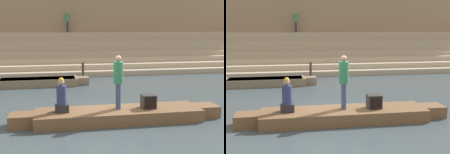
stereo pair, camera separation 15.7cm
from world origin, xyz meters
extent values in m
plane|color=#3D4C56|center=(0.00, 0.00, 0.00)|extent=(120.00, 120.00, 0.00)
cube|color=tan|center=(0.00, 11.27, 0.16)|extent=(36.00, 6.18, 0.33)
cube|color=#B2A28D|center=(0.00, 11.65, 0.49)|extent=(36.00, 5.41, 0.33)
cube|color=tan|center=(0.00, 12.04, 0.82)|extent=(36.00, 4.64, 0.33)
cube|color=#B2A28D|center=(0.00, 12.43, 1.15)|extent=(36.00, 3.86, 0.33)
cube|color=tan|center=(0.00, 12.81, 1.47)|extent=(36.00, 3.09, 0.33)
cube|color=#B2A28D|center=(0.00, 13.20, 1.80)|extent=(36.00, 2.32, 0.33)
cube|color=tan|center=(0.00, 13.59, 2.13)|extent=(36.00, 1.55, 0.33)
cube|color=#B2A28D|center=(0.00, 13.97, 2.45)|extent=(36.00, 0.77, 0.33)
cube|color=#937A60|center=(0.00, 14.96, 4.62)|extent=(34.20, 1.20, 9.24)
cube|color=brown|center=(0.00, 14.34, 0.30)|extent=(34.20, 0.12, 0.60)
cube|color=brown|center=(0.30, -0.90, 0.20)|extent=(5.54, 1.41, 0.41)
cube|color=#2D2D2D|center=(0.30, -0.90, 0.38)|extent=(5.10, 1.31, 0.05)
cube|color=brown|center=(3.46, -0.90, 0.20)|extent=(0.78, 0.77, 0.41)
cube|color=brown|center=(-2.86, -0.90, 0.20)|extent=(0.78, 0.77, 0.41)
cylinder|color=olive|center=(-0.53, -0.09, 0.31)|extent=(2.85, 0.04, 0.04)
cylinder|color=#3D4C75|center=(0.30, -0.75, 0.84)|extent=(0.13, 0.13, 0.87)
cylinder|color=#3D4C75|center=(0.30, -0.92, 0.84)|extent=(0.13, 0.13, 0.87)
cylinder|color=#338456|center=(0.30, -0.84, 1.64)|extent=(0.32, 0.32, 0.73)
sphere|color=tan|center=(0.30, -0.84, 2.11)|extent=(0.21, 0.21, 0.21)
cube|color=#28282D|center=(-1.58, -0.86, 0.53)|extent=(0.45, 0.35, 0.25)
cylinder|color=navy|center=(-1.58, -0.86, 0.97)|extent=(0.32, 0.32, 0.62)
sphere|color=tan|center=(-1.58, -0.86, 1.38)|extent=(0.21, 0.21, 0.21)
sphere|color=gold|center=(-1.58, -0.86, 1.45)|extent=(0.18, 0.18, 0.18)
cube|color=#2D2D2D|center=(1.33, -0.92, 0.64)|extent=(0.47, 0.43, 0.46)
cube|color=black|center=(1.33, -1.14, 0.64)|extent=(0.39, 0.02, 0.38)
cube|color=#756651|center=(-2.63, 5.89, 0.20)|extent=(4.22, 1.23, 0.40)
cube|color=tan|center=(-2.63, 5.89, 0.38)|extent=(3.88, 1.13, 0.05)
cube|color=#756651|center=(-0.23, 5.89, 0.20)|extent=(0.59, 0.68, 0.40)
cylinder|color=#473828|center=(-0.08, 7.49, 0.51)|extent=(0.15, 0.15, 1.01)
cylinder|color=#28282D|center=(-0.63, 14.06, 3.02)|extent=(0.13, 0.13, 0.80)
cylinder|color=#28282D|center=(-0.63, 13.88, 3.02)|extent=(0.13, 0.13, 0.80)
cylinder|color=#338456|center=(-0.63, 13.97, 3.75)|extent=(0.32, 0.32, 0.67)
sphere|color=tan|center=(-0.63, 13.97, 4.18)|extent=(0.19, 0.19, 0.19)
camera|label=1|loc=(-1.81, -10.82, 3.21)|focal=50.00mm
camera|label=2|loc=(-1.66, -10.85, 3.21)|focal=50.00mm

